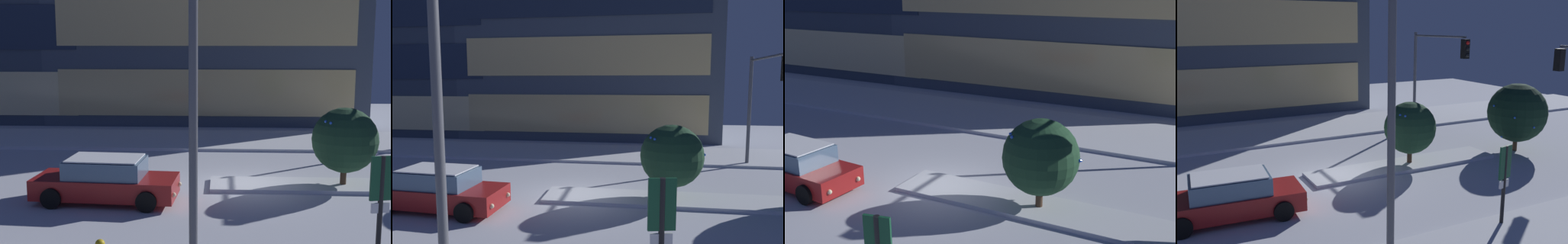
# 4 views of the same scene
# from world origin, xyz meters

# --- Properties ---
(ground) EXTENTS (52.00, 52.00, 0.00)m
(ground) POSITION_xyz_m (0.00, 0.00, 0.00)
(ground) COLOR silver
(curb_strip_far) EXTENTS (52.00, 5.20, 0.14)m
(curb_strip_far) POSITION_xyz_m (0.00, 8.62, 0.07)
(curb_strip_far) COLOR silver
(curb_strip_far) RESTS_ON ground
(median_strip) EXTENTS (9.00, 1.80, 0.14)m
(median_strip) POSITION_xyz_m (3.31, 0.05, 0.07)
(median_strip) COLOR silver
(median_strip) RESTS_ON ground
(office_tower_secondary) EXTENTS (14.85, 9.18, 12.22)m
(office_tower_secondary) POSITION_xyz_m (-16.36, 17.68, 6.11)
(office_tower_secondary) COLOR #384251
(office_tower_secondary) RESTS_ON ground
(car_near) EXTENTS (4.82, 2.26, 1.49)m
(car_near) POSITION_xyz_m (-4.57, -1.96, 0.71)
(car_near) COLOR maroon
(car_near) RESTS_ON ground
(street_lamp_arched) EXTENTS (0.56, 3.02, 8.34)m
(street_lamp_arched) POSITION_xyz_m (-1.48, -6.23, 5.38)
(street_lamp_arched) COLOR #565960
(street_lamp_arched) RESTS_ON ground
(parking_info_sign) EXTENTS (0.55, 0.17, 2.65)m
(parking_info_sign) POSITION_xyz_m (2.86, -6.55, 1.69)
(parking_info_sign) COLOR black
(parking_info_sign) RESTS_ON ground
(decorated_tree_median) EXTENTS (2.39, 2.34, 2.92)m
(decorated_tree_median) POSITION_xyz_m (3.61, 0.07, 1.75)
(decorated_tree_median) COLOR #473323
(decorated_tree_median) RESTS_ON ground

